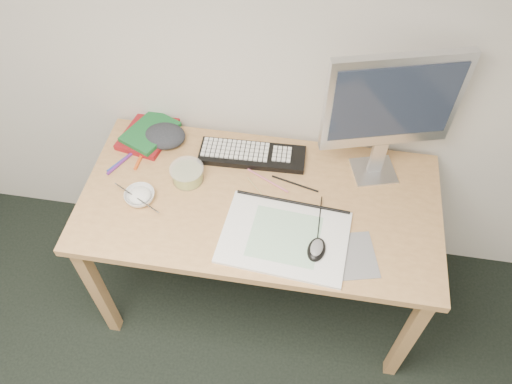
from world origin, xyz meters
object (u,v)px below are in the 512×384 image
monitor (392,105)px  desk (260,212)px  sketchpad (285,237)px  rice_bowl (140,196)px  keyboard (252,155)px

monitor → desk: bearing=-169.5°
sketchpad → rice_bowl: 0.58m
desk → monitor: (0.43, 0.22, 0.44)m
rice_bowl → sketchpad: bearing=-8.7°
rice_bowl → desk: bearing=9.0°
sketchpad → keyboard: size_ratio=1.05×
keyboard → sketchpad: bearing=-65.9°
keyboard → rice_bowl: size_ratio=3.73×
monitor → keyboard: bearing=164.0°
sketchpad → rice_bowl: size_ratio=3.90×
desk → rice_bowl: bearing=-171.0°
desk → rice_bowl: (-0.46, -0.07, 0.10)m
desk → monitor: bearing=26.7°
sketchpad → monitor: 0.61m
desk → rice_bowl: rice_bowl is taller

